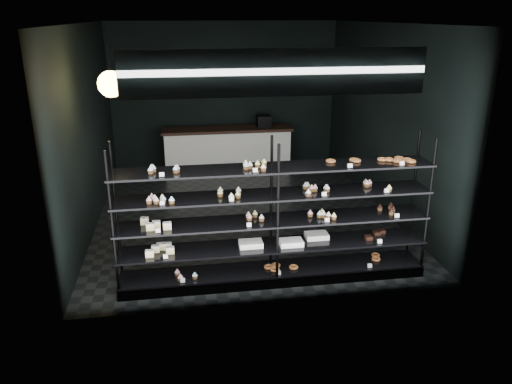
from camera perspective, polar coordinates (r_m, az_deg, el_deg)
room at (r=8.45m, az=-1.61°, el=7.84°), size 5.01×6.01×3.20m
display_shelf at (r=6.46m, az=1.96°, el=-5.08°), size 4.00×0.50×1.91m
signage at (r=5.42m, az=2.42°, el=13.48°), size 3.30×0.05×0.50m
pendant_lamp at (r=7.09m, az=-16.26°, el=11.77°), size 0.35×0.35×0.91m
service_counter at (r=11.12m, az=-3.24°, el=4.91°), size 2.84×0.65×1.23m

